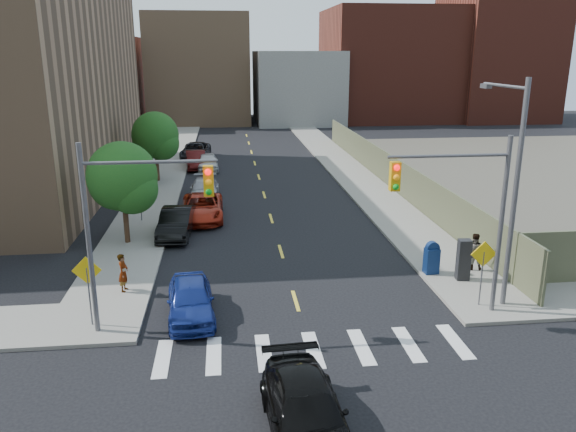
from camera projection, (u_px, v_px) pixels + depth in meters
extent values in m
plane|color=black|center=(332.00, 423.00, 15.51)|extent=(160.00, 160.00, 0.00)
cube|color=gray|center=(173.00, 157.00, 54.22)|extent=(3.50, 73.00, 0.15)
cube|color=gray|center=(330.00, 154.00, 55.90)|extent=(3.50, 73.00, 0.15)
cube|color=#535B3F|center=(387.00, 169.00, 42.89)|extent=(0.12, 44.00, 2.50)
cube|color=#592319|center=(84.00, 81.00, 78.18)|extent=(14.00, 18.00, 12.00)
cube|color=#8C6B4C|center=(199.00, 69.00, 81.40)|extent=(14.00, 16.00, 15.00)
cube|color=gray|center=(297.00, 87.00, 81.71)|extent=(12.00, 16.00, 10.00)
cube|color=#592319|center=(387.00, 65.00, 84.30)|extent=(18.00, 18.00, 16.00)
cube|color=#592319|center=(496.00, 58.00, 83.84)|extent=(14.00, 16.00, 18.00)
cylinder|color=#8C6B4C|center=(525.00, 23.00, 82.87)|extent=(1.80, 1.80, 28.00)
cylinder|color=#59595E|center=(89.00, 243.00, 19.43)|extent=(0.18, 0.18, 7.00)
cylinder|color=#59595E|center=(149.00, 162.00, 18.89)|extent=(4.50, 0.12, 0.12)
cube|color=#E5A50C|center=(209.00, 181.00, 19.29)|extent=(0.35, 0.30, 1.05)
cylinder|color=#59595E|center=(501.00, 228.00, 21.06)|extent=(0.18, 0.18, 7.00)
cylinder|color=#59595E|center=(449.00, 156.00, 20.02)|extent=(4.50, 0.12, 0.12)
cube|color=#E5A50C|center=(395.00, 176.00, 20.01)|extent=(0.35, 0.30, 1.05)
cylinder|color=#59595E|center=(515.00, 199.00, 21.33)|extent=(0.20, 0.20, 9.00)
cylinder|color=#59595E|center=(505.00, 86.00, 21.80)|extent=(0.12, 3.50, 0.12)
cube|color=#59595E|center=(486.00, 86.00, 23.35)|extent=(0.25, 0.60, 0.18)
cylinder|color=#59595E|center=(90.00, 298.00, 20.52)|extent=(0.06, 0.06, 2.40)
cube|color=yellow|center=(87.00, 270.00, 20.21)|extent=(1.06, 0.04, 1.06)
cylinder|color=#59595E|center=(481.00, 280.00, 22.15)|extent=(0.06, 0.06, 2.40)
cube|color=yellow|center=(484.00, 254.00, 21.84)|extent=(1.06, 0.04, 1.06)
cylinder|color=#59595E|center=(141.00, 203.00, 33.39)|extent=(0.06, 0.06, 2.40)
cube|color=yellow|center=(139.00, 185.00, 33.08)|extent=(1.06, 0.04, 1.06)
cylinder|color=#332114|center=(126.00, 221.00, 29.52)|extent=(0.28, 0.28, 2.64)
sphere|color=#154A18|center=(122.00, 176.00, 28.85)|extent=(3.60, 3.60, 3.60)
sphere|color=#154A18|center=(132.00, 189.00, 28.79)|extent=(2.64, 2.64, 2.64)
sphere|color=#154A18|center=(116.00, 183.00, 29.31)|extent=(2.88, 2.88, 2.88)
cylinder|color=#332114|center=(157.00, 166.00, 43.83)|extent=(0.28, 0.28, 2.64)
sphere|color=#154A18|center=(155.00, 135.00, 43.15)|extent=(3.60, 3.60, 3.60)
sphere|color=#154A18|center=(162.00, 143.00, 43.09)|extent=(2.64, 2.64, 2.64)
sphere|color=#154A18|center=(151.00, 140.00, 43.61)|extent=(2.88, 2.88, 2.88)
imported|color=navy|center=(191.00, 300.00, 21.52)|extent=(2.09, 4.45, 1.47)
imported|color=black|center=(177.00, 223.00, 31.08)|extent=(1.96, 4.81, 1.55)
imported|color=#A22210|center=(202.00, 207.00, 34.19)|extent=(2.55, 5.45, 1.51)
imported|color=#9B9CA2|center=(205.00, 189.00, 38.98)|extent=(1.97, 4.82, 1.40)
imported|color=silver|center=(208.00, 162.00, 48.50)|extent=(1.89, 4.39, 1.48)
imported|color=#400D0C|center=(196.00, 160.00, 49.21)|extent=(2.09, 4.82, 1.54)
imported|color=black|center=(196.00, 151.00, 53.72)|extent=(2.96, 5.69, 1.53)
imported|color=black|center=(306.00, 412.00, 14.80)|extent=(2.35, 5.13, 1.45)
cube|color=#0E2351|center=(431.00, 261.00, 25.50)|extent=(0.66, 0.53, 1.18)
cylinder|color=#0E2351|center=(432.00, 248.00, 25.32)|extent=(0.63, 0.33, 0.61)
cube|color=black|center=(464.00, 260.00, 24.69)|extent=(0.59, 0.50, 1.85)
imported|color=gray|center=(123.00, 273.00, 23.53)|extent=(0.47, 0.65, 1.64)
imported|color=gray|center=(474.00, 251.00, 25.89)|extent=(0.92, 0.76, 1.74)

